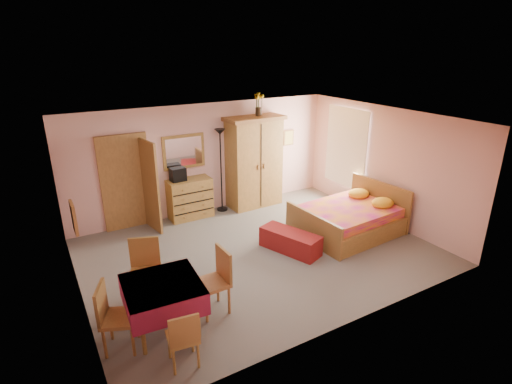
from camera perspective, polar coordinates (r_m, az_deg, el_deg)
floor at (r=7.97m, az=0.47°, el=-8.56°), size 6.50×6.50×0.00m
ceiling at (r=7.08m, az=0.53°, el=10.17°), size 6.50×6.50×0.00m
wall_back at (r=9.56m, az=-7.20°, el=4.73°), size 6.50×0.10×2.60m
wall_front at (r=5.61m, az=13.75°, el=-7.42°), size 6.50×0.10×2.60m
wall_left at (r=6.52m, az=-24.97°, el=-4.75°), size 0.10×5.00×2.60m
wall_right at (r=9.42m, az=17.79°, el=3.68°), size 0.10×5.00×2.60m
doorway at (r=9.08m, az=-18.11°, el=1.18°), size 1.06×0.12×2.15m
window at (r=10.17m, az=12.78°, el=6.22°), size 0.08×1.40×1.95m
picture_left at (r=5.82m, az=-24.59°, el=-3.37°), size 0.04×0.32×0.42m
picture_back at (r=10.58m, az=4.67°, el=7.76°), size 0.30×0.04×0.40m
chest_of_drawers at (r=9.43m, az=-9.42°, el=-0.92°), size 1.00×0.51×0.94m
wall_mirror at (r=9.29m, az=-10.28°, el=5.70°), size 0.99×0.05×0.78m
stereo at (r=9.16m, az=-11.10°, el=2.49°), size 0.35×0.27×0.31m
floor_lamp at (r=9.58m, az=-5.01°, el=3.03°), size 0.32×0.32×2.02m
wardrobe at (r=9.85m, az=-0.28°, el=4.31°), size 1.46×0.80×2.25m
sunflower_vase at (r=9.62m, az=0.38°, el=12.43°), size 0.22×0.22×0.54m
bed at (r=8.77m, az=12.99°, el=-2.77°), size 2.20×1.78×0.97m
bench at (r=7.95m, az=4.91°, el=-7.03°), size 0.85×1.31×0.41m
dining_table at (r=6.01m, az=-13.00°, el=-15.65°), size 1.10×1.10×0.76m
chair_south at (r=5.41m, az=-10.47°, el=-19.62°), size 0.42×0.42×0.83m
chair_north at (r=6.55m, az=-15.60°, el=-11.12°), size 0.61×0.61×1.03m
chair_west at (r=5.79m, az=-18.95°, el=-16.57°), size 0.58×0.58×0.98m
chair_east at (r=6.16m, az=-6.33°, el=-12.72°), size 0.47×0.47×1.01m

